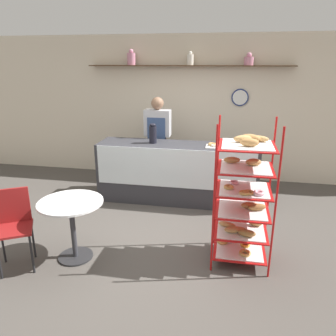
# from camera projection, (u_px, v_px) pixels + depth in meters

# --- Properties ---
(ground_plane) EXTENTS (14.00, 14.00, 0.00)m
(ground_plane) POSITION_uv_depth(u_px,v_px,m) (162.00, 236.00, 4.37)
(ground_plane) COLOR #4C4742
(back_wall) EXTENTS (10.00, 0.30, 2.70)m
(back_wall) POSITION_uv_depth(u_px,v_px,m) (188.00, 108.00, 6.28)
(back_wall) COLOR beige
(back_wall) RESTS_ON ground_plane
(display_counter) EXTENTS (2.57, 0.64, 0.96)m
(display_counter) POSITION_uv_depth(u_px,v_px,m) (177.00, 173.00, 5.35)
(display_counter) COLOR #333338
(display_counter) RESTS_ON ground_plane
(pastry_rack) EXTENTS (0.64, 0.60, 1.64)m
(pastry_rack) POSITION_uv_depth(u_px,v_px,m) (244.00, 197.00, 3.63)
(pastry_rack) COLOR #B71414
(pastry_rack) RESTS_ON ground_plane
(person_worker) EXTENTS (0.45, 0.23, 1.65)m
(person_worker) POSITION_uv_depth(u_px,v_px,m) (158.00, 140.00, 5.75)
(person_worker) COLOR #282833
(person_worker) RESTS_ON ground_plane
(cafe_table) EXTENTS (0.73, 0.73, 0.72)m
(cafe_table) POSITION_uv_depth(u_px,v_px,m) (72.00, 216.00, 3.73)
(cafe_table) COLOR #262628
(cafe_table) RESTS_ON ground_plane
(cafe_chair) EXTENTS (0.52, 0.52, 0.89)m
(cafe_chair) POSITION_uv_depth(u_px,v_px,m) (14.00, 220.00, 3.61)
(cafe_chair) COLOR black
(cafe_chair) RESTS_ON ground_plane
(coffee_carafe) EXTENTS (0.12, 0.12, 0.32)m
(coffee_carafe) POSITION_uv_depth(u_px,v_px,m) (153.00, 134.00, 5.24)
(coffee_carafe) COLOR black
(coffee_carafe) RESTS_ON display_counter
(donut_tray_counter) EXTENTS (0.37, 0.27, 0.05)m
(donut_tray_counter) POSITION_uv_depth(u_px,v_px,m) (219.00, 145.00, 5.04)
(donut_tray_counter) COLOR white
(donut_tray_counter) RESTS_ON display_counter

